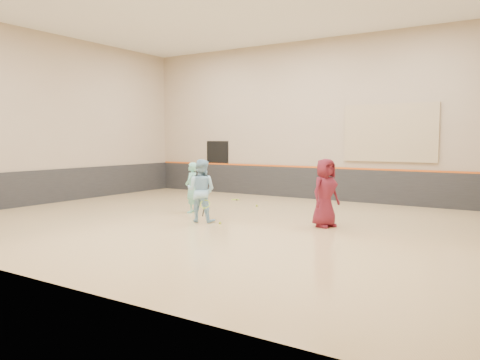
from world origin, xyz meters
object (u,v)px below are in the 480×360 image
Objects in this scene: young_man at (325,193)px; girl at (192,188)px; instructor at (201,191)px; spare_racket at (235,199)px.

girl is at bearing 109.61° from young_man.
young_man is at bearing -173.74° from instructor.
girl is 3.40m from spare_racket.
instructor is 4.81m from spare_racket.
young_man reaches higher than spare_racket.
young_man reaches higher than girl.
young_man is 2.56× the size of spare_racket.
girl is 0.88× the size of young_man.
instructor is at bearing 30.39° from girl.
young_man is at bearing -33.65° from spare_racket.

